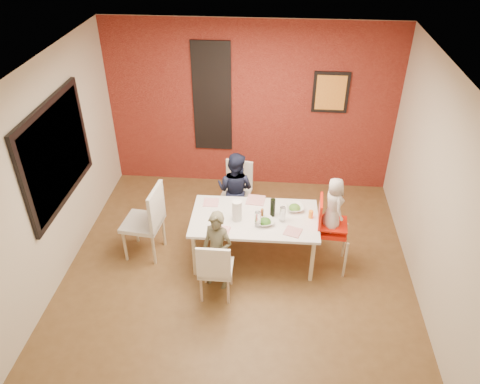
# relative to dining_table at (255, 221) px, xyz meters

# --- Properties ---
(ground) EXTENTS (4.50, 4.50, 0.00)m
(ground) POSITION_rel_dining_table_xyz_m (-0.19, -0.28, -0.62)
(ground) COLOR brown
(ground) RESTS_ON ground
(ceiling) EXTENTS (4.50, 4.50, 0.02)m
(ceiling) POSITION_rel_dining_table_xyz_m (-0.19, -0.28, 2.08)
(ceiling) COLOR silver
(ceiling) RESTS_ON wall_back
(wall_back) EXTENTS (4.50, 0.02, 2.70)m
(wall_back) POSITION_rel_dining_table_xyz_m (-0.19, 1.97, 0.73)
(wall_back) COLOR beige
(wall_back) RESTS_ON ground
(wall_front) EXTENTS (4.50, 0.02, 2.70)m
(wall_front) POSITION_rel_dining_table_xyz_m (-0.19, -2.53, 0.73)
(wall_front) COLOR beige
(wall_front) RESTS_ON ground
(wall_left) EXTENTS (0.02, 4.50, 2.70)m
(wall_left) POSITION_rel_dining_table_xyz_m (-2.44, -0.28, 0.73)
(wall_left) COLOR beige
(wall_left) RESTS_ON ground
(wall_right) EXTENTS (0.02, 4.50, 2.70)m
(wall_right) POSITION_rel_dining_table_xyz_m (2.06, -0.28, 0.73)
(wall_right) COLOR beige
(wall_right) RESTS_ON ground
(brick_accent_wall) EXTENTS (4.50, 0.02, 2.70)m
(brick_accent_wall) POSITION_rel_dining_table_xyz_m (-0.19, 1.95, 0.73)
(brick_accent_wall) COLOR maroon
(brick_accent_wall) RESTS_ON ground
(picture_window_frame) EXTENTS (0.05, 1.70, 1.30)m
(picture_window_frame) POSITION_rel_dining_table_xyz_m (-2.41, -0.08, 0.93)
(picture_window_frame) COLOR black
(picture_window_frame) RESTS_ON wall_left
(picture_window_pane) EXTENTS (0.02, 1.55, 1.15)m
(picture_window_pane) POSITION_rel_dining_table_xyz_m (-2.40, -0.08, 0.93)
(picture_window_pane) COLOR black
(picture_window_pane) RESTS_ON wall_left
(glassblock_strip) EXTENTS (0.55, 0.03, 1.70)m
(glassblock_strip) POSITION_rel_dining_table_xyz_m (-0.79, 1.93, 0.88)
(glassblock_strip) COLOR silver
(glassblock_strip) RESTS_ON wall_back
(glassblock_surround) EXTENTS (0.60, 0.03, 1.76)m
(glassblock_surround) POSITION_rel_dining_table_xyz_m (-0.79, 1.93, 0.88)
(glassblock_surround) COLOR black
(glassblock_surround) RESTS_ON wall_back
(art_print_frame) EXTENTS (0.54, 0.03, 0.64)m
(art_print_frame) POSITION_rel_dining_table_xyz_m (1.01, 1.93, 1.03)
(art_print_frame) COLOR black
(art_print_frame) RESTS_ON wall_back
(art_print_canvas) EXTENTS (0.44, 0.01, 0.54)m
(art_print_canvas) POSITION_rel_dining_table_xyz_m (1.01, 1.91, 1.03)
(art_print_canvas) COLOR gold
(art_print_canvas) RESTS_ON wall_back
(dining_table) EXTENTS (1.65, 0.93, 0.68)m
(dining_table) POSITION_rel_dining_table_xyz_m (0.00, 0.00, 0.00)
(dining_table) COLOR white
(dining_table) RESTS_ON ground
(chair_near) EXTENTS (0.40, 0.40, 0.86)m
(chair_near) POSITION_rel_dining_table_xyz_m (-0.42, -0.77, -0.14)
(chair_near) COLOR white
(chair_near) RESTS_ON ground
(chair_far) EXTENTS (0.47, 0.47, 0.87)m
(chair_far) POSITION_rel_dining_table_xyz_m (-0.31, 1.00, -0.13)
(chair_far) COLOR silver
(chair_far) RESTS_ON ground
(chair_left) EXTENTS (0.54, 0.54, 1.06)m
(chair_left) POSITION_rel_dining_table_xyz_m (-1.40, -0.03, -0.03)
(chair_left) COLOR silver
(chair_left) RESTS_ON ground
(high_chair) EXTENTS (0.47, 0.47, 1.04)m
(high_chair) POSITION_rel_dining_table_xyz_m (0.94, -0.05, 0.00)
(high_chair) COLOR red
(high_chair) RESTS_ON ground
(child_near) EXTENTS (0.46, 0.38, 1.09)m
(child_near) POSITION_rel_dining_table_xyz_m (-0.42, -0.54, -0.08)
(child_near) COLOR brown
(child_near) RESTS_ON ground
(child_far) EXTENTS (0.69, 0.61, 1.18)m
(child_far) POSITION_rel_dining_table_xyz_m (-0.33, 0.77, -0.03)
(child_far) COLOR #161A31
(child_far) RESTS_ON ground
(toddler) EXTENTS (0.34, 0.42, 0.73)m
(toddler) POSITION_rel_dining_table_xyz_m (0.97, -0.06, 0.36)
(toddler) COLOR beige
(toddler) RESTS_ON high_chair
(plate_near_left) EXTENTS (0.26, 0.26, 0.01)m
(plate_near_left) POSITION_rel_dining_table_xyz_m (-0.41, -0.34, 0.07)
(plate_near_left) COLOR white
(plate_near_left) RESTS_ON dining_table
(plate_far_mid) EXTENTS (0.26, 0.26, 0.01)m
(plate_far_mid) POSITION_rel_dining_table_xyz_m (-0.01, 0.38, 0.07)
(plate_far_mid) COLOR silver
(plate_far_mid) RESTS_ON dining_table
(plate_near_right) EXTENTS (0.25, 0.25, 0.01)m
(plate_near_right) POSITION_rel_dining_table_xyz_m (0.49, -0.26, 0.07)
(plate_near_right) COLOR silver
(plate_near_right) RESTS_ON dining_table
(plate_far_left) EXTENTS (0.21, 0.21, 0.01)m
(plate_far_left) POSITION_rel_dining_table_xyz_m (-0.61, 0.28, 0.07)
(plate_far_left) COLOR white
(plate_far_left) RESTS_ON dining_table
(salad_bowl_a) EXTENTS (0.29, 0.29, 0.05)m
(salad_bowl_a) POSITION_rel_dining_table_xyz_m (0.14, -0.12, 0.09)
(salad_bowl_a) COLOR white
(salad_bowl_a) RESTS_ON dining_table
(salad_bowl_b) EXTENTS (0.28, 0.28, 0.06)m
(salad_bowl_b) POSITION_rel_dining_table_xyz_m (0.51, 0.21, 0.09)
(salad_bowl_b) COLOR white
(salad_bowl_b) RESTS_ON dining_table
(wine_bottle) EXTENTS (0.07, 0.07, 0.25)m
(wine_bottle) POSITION_rel_dining_table_xyz_m (0.22, 0.06, 0.19)
(wine_bottle) COLOR black
(wine_bottle) RESTS_ON dining_table
(wine_glass_a) EXTENTS (0.08, 0.08, 0.21)m
(wine_glass_a) POSITION_rel_dining_table_xyz_m (0.05, -0.18, 0.17)
(wine_glass_a) COLOR white
(wine_glass_a) RESTS_ON dining_table
(wine_glass_b) EXTENTS (0.07, 0.07, 0.21)m
(wine_glass_b) POSITION_rel_dining_table_xyz_m (0.35, -0.04, 0.17)
(wine_glass_b) COLOR white
(wine_glass_b) RESTS_ON dining_table
(paper_towel_roll) EXTENTS (0.12, 0.12, 0.28)m
(paper_towel_roll) POSITION_rel_dining_table_xyz_m (-0.22, -0.07, 0.20)
(paper_towel_roll) COLOR white
(paper_towel_roll) RESTS_ON dining_table
(condiment_red) EXTENTS (0.04, 0.04, 0.14)m
(condiment_red) POSITION_rel_dining_table_xyz_m (0.07, -0.07, 0.13)
(condiment_red) COLOR red
(condiment_red) RESTS_ON dining_table
(condiment_green) EXTENTS (0.03, 0.03, 0.13)m
(condiment_green) POSITION_rel_dining_table_xyz_m (0.23, 0.08, 0.13)
(condiment_green) COLOR #2F6923
(condiment_green) RESTS_ON dining_table
(condiment_brown) EXTENTS (0.04, 0.04, 0.15)m
(condiment_brown) POSITION_rel_dining_table_xyz_m (0.09, -0.02, 0.13)
(condiment_brown) COLOR brown
(condiment_brown) RESTS_ON dining_table
(sippy_cup) EXTENTS (0.06, 0.06, 0.10)m
(sippy_cup) POSITION_rel_dining_table_xyz_m (0.72, 0.06, 0.11)
(sippy_cup) COLOR orange
(sippy_cup) RESTS_ON dining_table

